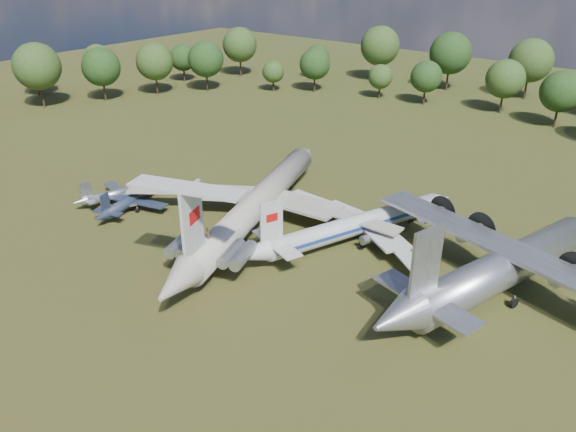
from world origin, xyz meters
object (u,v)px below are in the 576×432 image
Objects in this scene: an12_transport at (502,273)px; small_prop_west at (130,203)px; tu104_jet at (357,228)px; small_prop_northwest at (119,195)px; person_on_il62 at (208,233)px; il62_airliner at (257,209)px.

small_prop_west is at bearing -150.99° from an12_transport.
tu104_jet is 20.24m from an12_transport.
small_prop_northwest is 28.86m from person_on_il62.
il62_airliner is 3.57× the size of small_prop_northwest.
tu104_jet is 21.72m from person_on_il62.
tu104_jet is at bearing -122.89° from person_on_il62.
tu104_jet is at bearing -166.05° from an12_transport.
person_on_il62 reaches higher than il62_airliner.
small_prop_west is 10.55× the size of person_on_il62.
an12_transport is 34.97m from person_on_il62.
an12_transport is 2.79× the size of small_prop_northwest.
il62_airliner is 1.28× the size of an12_transport.
il62_airliner is 24.05m from small_prop_northwest.
il62_airliner reaches higher than small_prop_northwest.
il62_airliner is 1.40× the size of tu104_jet.
an12_transport is at bearing -154.99° from person_on_il62.
small_prop_west is 1.07× the size of small_prop_northwest.
il62_airliner is at bearing 8.73° from small_prop_west.
small_prop_northwest is at bearing -141.09° from tu104_jet.
small_prop_west is at bearing 3.70° from small_prop_northwest.
small_prop_west is (-53.07, -12.54, -1.61)m from an12_transport.
il62_airliner is 3.32× the size of small_prop_west.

